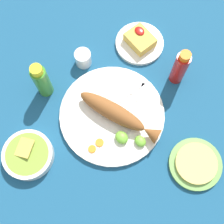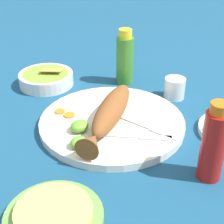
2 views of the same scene
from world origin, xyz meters
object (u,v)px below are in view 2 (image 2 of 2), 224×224
(fork_far, at_px, (136,137))
(hot_sauce_bottle_red, at_px, (214,144))
(fork_near, at_px, (147,127))
(hot_sauce_bottle_green, at_px, (125,58))
(fried_fish, at_px, (109,113))
(tortilla_plate, at_px, (54,217))
(salt_cup, at_px, (174,89))
(main_plate, at_px, (112,122))
(guacamole_bowl, at_px, (46,78))

(fork_far, distance_m, hot_sauce_bottle_red, 0.18)
(fork_near, xyz_separation_m, hot_sauce_bottle_green, (0.19, 0.20, 0.06))
(hot_sauce_bottle_green, bearing_deg, fried_fish, -152.12)
(hot_sauce_bottle_red, xyz_separation_m, tortilla_plate, (-0.26, 0.16, -0.07))
(fork_far, xyz_separation_m, hot_sauce_bottle_green, (0.24, 0.20, 0.06))
(salt_cup, bearing_deg, hot_sauce_bottle_green, 91.53)
(hot_sauce_bottle_green, height_order, tortilla_plate, hot_sauce_bottle_green)
(salt_cup, bearing_deg, hot_sauce_bottle_red, -139.79)
(main_plate, bearing_deg, guacamole_bowl, 78.27)
(hot_sauce_bottle_red, bearing_deg, main_plate, 83.15)
(main_plate, xyz_separation_m, tortilla_plate, (-0.29, -0.10, -0.00))
(fork_near, height_order, salt_cup, salt_cup)
(fried_fish, relative_size, hot_sauce_bottle_green, 1.76)
(main_plate, distance_m, guacamole_bowl, 0.30)
(fork_near, xyz_separation_m, guacamole_bowl, (0.04, 0.38, 0.00))
(fork_far, relative_size, salt_cup, 2.85)
(guacamole_bowl, bearing_deg, salt_cup, -64.94)
(fried_fish, bearing_deg, main_plate, -0.00)
(salt_cup, distance_m, guacamole_bowl, 0.37)
(guacamole_bowl, bearing_deg, hot_sauce_bottle_green, -48.45)
(hot_sauce_bottle_red, height_order, salt_cup, hot_sauce_bottle_red)
(fork_far, distance_m, hot_sauce_bottle_green, 0.32)
(guacamole_bowl, bearing_deg, fork_near, -96.12)
(main_plate, xyz_separation_m, salt_cup, (0.22, -0.05, 0.02))
(fork_near, bearing_deg, fried_fish, -154.32)
(main_plate, distance_m, fried_fish, 0.04)
(fork_near, xyz_separation_m, fork_far, (-0.05, -0.00, 0.00))
(salt_cup, bearing_deg, tortilla_plate, -174.10)
(main_plate, bearing_deg, tortilla_plate, -160.88)
(fork_far, bearing_deg, hot_sauce_bottle_green, 97.70)
(hot_sauce_bottle_red, xyz_separation_m, guacamole_bowl, (0.09, 0.55, -0.06))
(hot_sauce_bottle_green, distance_m, salt_cup, 0.17)
(hot_sauce_bottle_red, xyz_separation_m, hot_sauce_bottle_green, (0.25, 0.38, -0.00))
(main_plate, relative_size, fork_near, 1.87)
(fried_fish, relative_size, fork_near, 1.55)
(fried_fish, distance_m, hot_sauce_bottle_red, 0.25)
(fried_fish, bearing_deg, hot_sauce_bottle_green, 7.70)
(fried_fish, height_order, fork_near, fried_fish)
(fried_fish, xyz_separation_m, hot_sauce_bottle_green, (0.23, 0.12, 0.03))
(fork_near, bearing_deg, main_plate, -167.95)
(hot_sauce_bottle_red, relative_size, guacamole_bowl, 1.03)
(fork_near, distance_m, salt_cup, 0.20)
(hot_sauce_bottle_red, bearing_deg, salt_cup, 40.21)
(salt_cup, xyz_separation_m, tortilla_plate, (-0.51, -0.05, -0.02))
(main_plate, bearing_deg, salt_cup, -12.49)
(fried_fish, distance_m, tortilla_plate, 0.29)
(hot_sauce_bottle_green, xyz_separation_m, tortilla_plate, (-0.51, -0.22, -0.07))
(tortilla_plate, bearing_deg, hot_sauce_bottle_red, -31.30)
(main_plate, bearing_deg, hot_sauce_bottle_green, 28.55)
(fork_near, bearing_deg, fork_far, -90.28)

